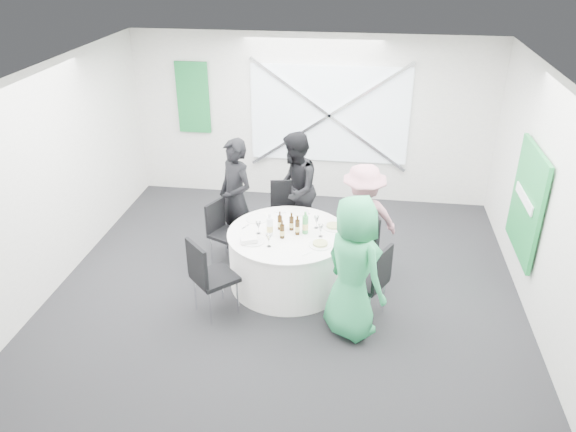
# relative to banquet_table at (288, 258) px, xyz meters

# --- Properties ---
(floor) EXTENTS (6.00, 6.00, 0.00)m
(floor) POSITION_rel_banquet_table_xyz_m (0.00, -0.20, -0.38)
(floor) COLOR black
(floor) RESTS_ON ground
(ceiling) EXTENTS (6.00, 6.00, 0.00)m
(ceiling) POSITION_rel_banquet_table_xyz_m (0.00, -0.20, 2.42)
(ceiling) COLOR silver
(ceiling) RESTS_ON wall_back
(wall_back) EXTENTS (6.00, 0.00, 6.00)m
(wall_back) POSITION_rel_banquet_table_xyz_m (0.00, 2.80, 1.02)
(wall_back) COLOR silver
(wall_back) RESTS_ON floor
(wall_front) EXTENTS (6.00, 0.00, 6.00)m
(wall_front) POSITION_rel_banquet_table_xyz_m (0.00, -3.20, 1.02)
(wall_front) COLOR silver
(wall_front) RESTS_ON floor
(wall_left) EXTENTS (0.00, 6.00, 6.00)m
(wall_left) POSITION_rel_banquet_table_xyz_m (-3.00, -0.20, 1.02)
(wall_left) COLOR silver
(wall_left) RESTS_ON floor
(wall_right) EXTENTS (0.00, 6.00, 6.00)m
(wall_right) POSITION_rel_banquet_table_xyz_m (3.00, -0.20, 1.02)
(wall_right) COLOR silver
(wall_right) RESTS_ON floor
(window_panel) EXTENTS (2.60, 0.03, 1.60)m
(window_panel) POSITION_rel_banquet_table_xyz_m (0.30, 2.76, 1.12)
(window_panel) COLOR silver
(window_panel) RESTS_ON wall_back
(window_brace_a) EXTENTS (2.63, 0.05, 1.84)m
(window_brace_a) POSITION_rel_banquet_table_xyz_m (0.30, 2.72, 1.12)
(window_brace_a) COLOR silver
(window_brace_a) RESTS_ON window_panel
(window_brace_b) EXTENTS (2.63, 0.05, 1.84)m
(window_brace_b) POSITION_rel_banquet_table_xyz_m (0.30, 2.72, 1.12)
(window_brace_b) COLOR silver
(window_brace_b) RESTS_ON window_panel
(green_banner) EXTENTS (0.55, 0.04, 1.20)m
(green_banner) POSITION_rel_banquet_table_xyz_m (-2.00, 2.75, 1.32)
(green_banner) COLOR #13622D
(green_banner) RESTS_ON wall_back
(green_sign) EXTENTS (0.05, 1.20, 1.40)m
(green_sign) POSITION_rel_banquet_table_xyz_m (2.94, 0.40, 0.82)
(green_sign) COLOR #188438
(green_sign) RESTS_ON wall_right
(banquet_table) EXTENTS (1.56, 1.56, 0.76)m
(banquet_table) POSITION_rel_banquet_table_xyz_m (0.00, 0.00, 0.00)
(banquet_table) COLOR white
(banquet_table) RESTS_ON floor
(chair_back) EXTENTS (0.51, 0.52, 0.96)m
(chair_back) POSITION_rel_banquet_table_xyz_m (-0.20, 1.09, 0.18)
(chair_back) COLOR black
(chair_back) RESTS_ON floor
(chair_back_left) EXTENTS (0.54, 0.53, 0.89)m
(chair_back_left) POSITION_rel_banquet_table_xyz_m (-1.00, 0.46, 0.14)
(chair_back_left) COLOR black
(chair_back_left) RESTS_ON floor
(chair_back_right) EXTENTS (0.54, 0.53, 0.92)m
(chair_back_right) POSITION_rel_banquet_table_xyz_m (0.98, 0.35, 0.16)
(chair_back_right) COLOR black
(chair_back_right) RESTS_ON floor
(chair_front_right) EXTENTS (0.60, 0.60, 0.97)m
(chair_front_right) POSITION_rel_banquet_table_xyz_m (1.08, -0.59, 0.19)
(chair_front_right) COLOR black
(chair_front_right) RESTS_ON floor
(chair_front_left) EXTENTS (0.66, 0.66, 1.03)m
(chair_front_left) POSITION_rel_banquet_table_xyz_m (-0.85, -0.82, 0.22)
(chair_front_left) COLOR black
(chair_front_left) RESTS_ON floor
(person_man_back_left) EXTENTS (0.74, 0.72, 1.71)m
(person_man_back_left) POSITION_rel_banquet_table_xyz_m (-0.85, 0.73, 0.48)
(person_man_back_left) COLOR black
(person_man_back_left) RESTS_ON floor
(person_man_back) EXTENTS (0.50, 0.85, 1.70)m
(person_man_back) POSITION_rel_banquet_table_xyz_m (-0.07, 1.14, 0.47)
(person_man_back) COLOR black
(person_man_back) RESTS_ON floor
(person_woman_pink) EXTENTS (1.12, 0.85, 1.57)m
(person_woman_pink) POSITION_rel_banquet_table_xyz_m (0.93, 0.42, 0.41)
(person_woman_pink) COLOR #C07C89
(person_woman_pink) RESTS_ON floor
(person_woman_green) EXTENTS (0.98, 0.99, 1.73)m
(person_woman_green) POSITION_rel_banquet_table_xyz_m (0.86, -0.89, 0.48)
(person_woman_green) COLOR #2A9B5B
(person_woman_green) RESTS_ON floor
(plate_back) EXTENTS (0.25, 0.25, 0.01)m
(plate_back) POSITION_rel_banquet_table_xyz_m (0.08, 0.60, 0.39)
(plate_back) COLOR white
(plate_back) RESTS_ON banquet_table
(plate_back_left) EXTENTS (0.29, 0.29, 0.01)m
(plate_back_left) POSITION_rel_banquet_table_xyz_m (-0.46, 0.31, 0.39)
(plate_back_left) COLOR white
(plate_back_left) RESTS_ON banquet_table
(plate_back_right) EXTENTS (0.28, 0.28, 0.04)m
(plate_back_right) POSITION_rel_banquet_table_xyz_m (0.57, 0.22, 0.40)
(plate_back_right) COLOR white
(plate_back_right) RESTS_ON banquet_table
(plate_front_right) EXTENTS (0.28, 0.28, 0.04)m
(plate_front_right) POSITION_rel_banquet_table_xyz_m (0.44, -0.26, 0.40)
(plate_front_right) COLOR white
(plate_front_right) RESTS_ON banquet_table
(plate_front_left) EXTENTS (0.28, 0.28, 0.01)m
(plate_front_left) POSITION_rel_banquet_table_xyz_m (-0.40, -0.29, 0.39)
(plate_front_left) COLOR white
(plate_front_left) RESTS_ON banquet_table
(napkin) EXTENTS (0.23, 0.19, 0.06)m
(napkin) POSITION_rel_banquet_table_xyz_m (-0.44, -0.32, 0.42)
(napkin) COLOR white
(napkin) RESTS_ON plate_front_left
(beer_bottle_a) EXTENTS (0.06, 0.06, 0.25)m
(beer_bottle_a) POSITION_rel_banquet_table_xyz_m (-0.12, 0.08, 0.47)
(beer_bottle_a) COLOR #331E09
(beer_bottle_a) RESTS_ON banquet_table
(beer_bottle_b) EXTENTS (0.06, 0.06, 0.24)m
(beer_bottle_b) POSITION_rel_banquet_table_xyz_m (0.03, 0.08, 0.47)
(beer_bottle_b) COLOR #331E09
(beer_bottle_b) RESTS_ON banquet_table
(beer_bottle_c) EXTENTS (0.06, 0.06, 0.26)m
(beer_bottle_c) POSITION_rel_banquet_table_xyz_m (0.12, -0.03, 0.48)
(beer_bottle_c) COLOR #331E09
(beer_bottle_c) RESTS_ON banquet_table
(beer_bottle_d) EXTENTS (0.06, 0.06, 0.24)m
(beer_bottle_d) POSITION_rel_banquet_table_xyz_m (-0.05, -0.14, 0.47)
(beer_bottle_d) COLOR #331E09
(beer_bottle_d) RESTS_ON banquet_table
(green_water_bottle) EXTENTS (0.08, 0.08, 0.30)m
(green_water_bottle) POSITION_rel_banquet_table_xyz_m (0.22, 0.02, 0.50)
(green_water_bottle) COLOR green
(green_water_bottle) RESTS_ON banquet_table
(clear_water_bottle) EXTENTS (0.08, 0.08, 0.30)m
(clear_water_bottle) POSITION_rel_banquet_table_xyz_m (-0.22, -0.10, 0.50)
(clear_water_bottle) COLOR white
(clear_water_bottle) RESTS_ON banquet_table
(wine_glass_a) EXTENTS (0.07, 0.07, 0.17)m
(wine_glass_a) POSITION_rel_banquet_table_xyz_m (-0.18, -0.38, 0.50)
(wine_glass_a) COLOR white
(wine_glass_a) RESTS_ON banquet_table
(wine_glass_b) EXTENTS (0.07, 0.07, 0.17)m
(wine_glass_b) POSITION_rel_banquet_table_xyz_m (0.35, 0.18, 0.50)
(wine_glass_b) COLOR white
(wine_glass_b) RESTS_ON banquet_table
(wine_glass_c) EXTENTS (0.07, 0.07, 0.17)m
(wine_glass_c) POSITION_rel_banquet_table_xyz_m (0.42, -0.04, 0.50)
(wine_glass_c) COLOR white
(wine_glass_c) RESTS_ON banquet_table
(wine_glass_d) EXTENTS (0.07, 0.07, 0.17)m
(wine_glass_d) POSITION_rel_banquet_table_xyz_m (-0.37, -0.07, 0.50)
(wine_glass_d) COLOR white
(wine_glass_d) RESTS_ON banquet_table
(fork_a) EXTENTS (0.15, 0.02, 0.01)m
(fork_a) POSITION_rel_banquet_table_xyz_m (0.15, 0.56, 0.38)
(fork_a) COLOR silver
(fork_a) RESTS_ON banquet_table
(knife_a) EXTENTS (0.15, 0.02, 0.01)m
(knife_a) POSITION_rel_banquet_table_xyz_m (-0.18, 0.55, 0.38)
(knife_a) COLOR silver
(knife_a) RESTS_ON banquet_table
(fork_b) EXTENTS (0.08, 0.14, 0.01)m
(fork_b) POSITION_rel_banquet_table_xyz_m (-0.42, 0.39, 0.38)
(fork_b) COLOR silver
(fork_b) RESTS_ON banquet_table
(knife_b) EXTENTS (0.08, 0.14, 0.01)m
(knife_b) POSITION_rel_banquet_table_xyz_m (-0.57, 0.08, 0.38)
(knife_b) COLOR silver
(knife_b) RESTS_ON banquet_table
(fork_c) EXTENTS (0.11, 0.12, 0.01)m
(fork_c) POSITION_rel_banquet_table_xyz_m (0.30, -0.49, 0.38)
(fork_c) COLOR silver
(fork_c) RESTS_ON banquet_table
(knife_c) EXTENTS (0.12, 0.12, 0.01)m
(knife_c) POSITION_rel_banquet_table_xyz_m (0.50, -0.28, 0.38)
(knife_c) COLOR silver
(knife_c) RESTS_ON banquet_table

